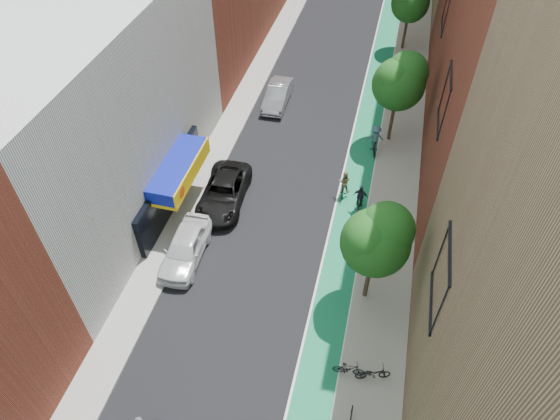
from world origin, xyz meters
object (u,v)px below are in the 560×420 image
Objects in this scene: cyclist_lane_near at (344,186)px; cyclist_lane_far at (375,141)px; parked_car_white at (185,248)px; parked_car_silver at (278,95)px; parked_car_black at (224,192)px; cyclist_lane_mid at (360,202)px.

cyclist_lane_near is 5.12m from cyclist_lane_far.
parked_car_white is 15.27m from cyclist_lane_far.
parked_car_silver is 11.34m from cyclist_lane_near.
parked_car_white is at bearing 40.35° from cyclist_lane_far.
parked_car_white reaches higher than parked_car_black.
cyclist_lane_near reaches higher than parked_car_silver.
cyclist_lane_far is at bearing -29.16° from parked_car_silver.
parked_car_black is 7.57m from cyclist_lane_near.
cyclist_lane_mid is at bearing 136.21° from cyclist_lane_near.
parked_car_black is 2.63× the size of cyclist_lane_far.
parked_car_silver is 9.10m from cyclist_lane_far.
parked_car_silver is at bearing -47.16° from cyclist_lane_mid.
parked_car_black reaches higher than parked_car_silver.
cyclist_lane_far reaches higher than cyclist_lane_mid.
parked_car_black is 11.57m from parked_car_silver.
cyclist_lane_mid reaches higher than parked_car_black.
parked_car_silver is at bearing -40.46° from cyclist_lane_far.
cyclist_lane_far is (0.25, 6.00, 0.25)m from cyclist_lane_mid.
cyclist_lane_far is at bearing 50.67° from parked_car_white.
parked_car_silver is 2.44× the size of cyclist_lane_near.
parked_car_white is 2.55× the size of cyclist_lane_near.
parked_car_silver is at bearing 83.70° from parked_car_white.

